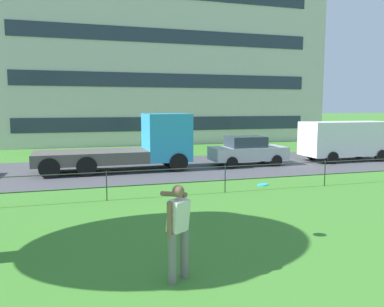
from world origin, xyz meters
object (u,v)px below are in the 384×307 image
Objects in this scene: car_silver_center at (247,151)px; panel_van_far_right at (345,139)px; frisbee at (263,185)px; flatbed_truck_far_left at (137,145)px; person_thrower at (178,229)px; apartment_building_background at (155,64)px.

car_silver_center is 0.80× the size of panel_van_far_right.
flatbed_truck_far_left is (-1.25, 10.83, -0.11)m from frisbee.
car_silver_center is (6.97, 12.15, -0.16)m from person_thrower.
panel_van_far_right reaches higher than car_silver_center.
panel_van_far_right is at bearing 45.06° from frisbee.
car_silver_center is (5.84, -0.09, -0.44)m from flatbed_truck_far_left.
frisbee is 0.01× the size of apartment_building_background.
person_thrower is at bearing -100.56° from apartment_building_background.
frisbee is 0.05× the size of flatbed_truck_far_left.
person_thrower is 0.35× the size of panel_van_far_right.
person_thrower is at bearing -119.83° from car_silver_center.
apartment_building_background is at bearing 75.96° from flatbed_truck_far_left.
frisbee is at bearing 30.62° from person_thrower.
car_silver_center reaches higher than frisbee.
flatbed_truck_far_left is 1.82× the size of car_silver_center.
panel_van_far_right is 0.18× the size of apartment_building_background.
panel_van_far_right is at bearing 42.85° from person_thrower.
apartment_building_background is (5.65, 30.31, 6.13)m from person_thrower.
panel_van_far_right reaches higher than person_thrower.
apartment_building_background reaches higher than person_thrower.
person_thrower reaches higher than frisbee.
person_thrower reaches higher than car_silver_center.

